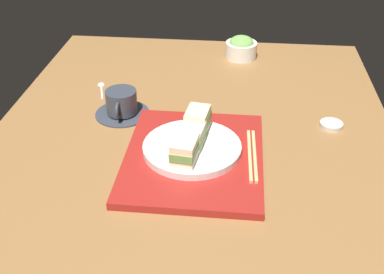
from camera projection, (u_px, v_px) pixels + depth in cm
name	position (u px, v px, depth cm)	size (l,w,h in cm)	color
ground_plane	(189.00, 158.00, 113.79)	(140.00, 100.00, 3.00)	brown
serving_tray	(194.00, 157.00, 109.96)	(37.57, 30.93, 1.76)	maroon
sandwich_plate	(192.00, 148.00, 110.07)	(22.41, 22.41, 1.67)	silver
sandwich_near	(186.00, 150.00, 103.17)	(8.06, 6.03, 5.24)	beige
sandwich_middle	(192.00, 136.00, 108.39)	(7.89, 6.19, 4.52)	#EFE5C1
sandwich_far	(197.00, 121.00, 113.11)	(8.15, 6.19, 5.61)	beige
salad_bowl	(241.00, 48.00, 157.32)	(10.16, 10.16, 7.32)	silver
chopsticks_pair	(252.00, 155.00, 108.50)	(19.80, 2.47, 0.70)	tan
coffee_cup	(122.00, 104.00, 126.28)	(14.27, 14.27, 6.89)	#333842
small_sauce_dish	(331.00, 125.00, 122.31)	(5.75, 5.75, 1.23)	beige
teaspoon	(101.00, 86.00, 141.09)	(10.58, 4.32, 0.80)	silver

